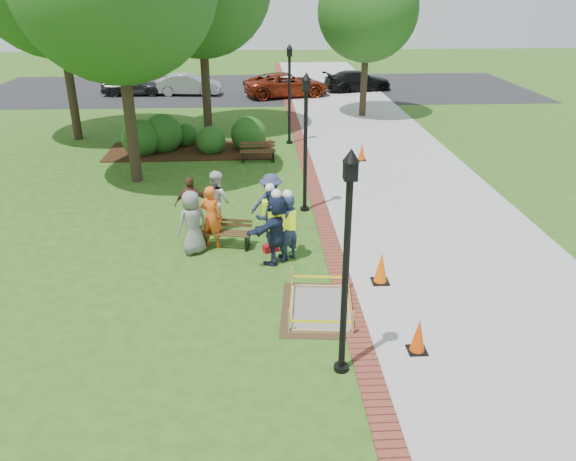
{
  "coord_description": "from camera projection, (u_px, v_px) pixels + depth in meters",
  "views": [
    {
      "loc": [
        -0.24,
        -11.45,
        6.65
      ],
      "look_at": [
        0.5,
        1.2,
        1.0
      ],
      "focal_mm": 35.0,
      "sensor_mm": 36.0,
      "label": 1
    }
  ],
  "objects": [
    {
      "name": "sidewalk",
      "position": [
        387.0,
        161.0,
        22.54
      ],
      "size": [
        6.0,
        60.0,
        0.02
      ],
      "primitive_type": "cube",
      "color": "#9E9E99",
      "rests_on": "ground"
    },
    {
      "name": "mulch_bed",
      "position": [
        192.0,
        151.0,
        23.93
      ],
      "size": [
        7.0,
        3.0,
        0.05
      ],
      "primitive_type": "cube",
      "color": "#381E0F",
      "rests_on": "ground"
    },
    {
      "name": "casual_person_d",
      "position": [
        192.0,
        204.0,
        16.05
      ],
      "size": [
        0.54,
        0.37,
        1.61
      ],
      "color": "brown",
      "rests_on": "ground"
    },
    {
      "name": "shrub_a",
      "position": [
        143.0,
        154.0,
        23.52
      ],
      "size": [
        1.57,
        1.57,
        1.57
      ],
      "primitive_type": "sphere",
      "color": "#1C4E16",
      "rests_on": "ground"
    },
    {
      "name": "brick_edging",
      "position": [
        306.0,
        163.0,
        22.36
      ],
      "size": [
        0.5,
        60.0,
        0.03
      ],
      "primitive_type": "cube",
      "color": "maroon",
      "rests_on": "ground"
    },
    {
      "name": "hivis_worker_c",
      "position": [
        270.0,
        215.0,
        15.02
      ],
      "size": [
        0.59,
        0.45,
        1.81
      ],
      "color": "#18233F",
      "rests_on": "ground"
    },
    {
      "name": "bench_near",
      "position": [
        226.0,
        239.0,
        15.23
      ],
      "size": [
        1.45,
        0.72,
        0.75
      ],
      "color": "brown",
      "rests_on": "ground"
    },
    {
      "name": "bench_far",
      "position": [
        258.0,
        156.0,
        22.46
      ],
      "size": [
        1.42,
        0.51,
        0.76
      ],
      "color": "#502C1B",
      "rests_on": "ground"
    },
    {
      "name": "cone_far",
      "position": [
        362.0,
        152.0,
        22.52
      ],
      "size": [
        0.36,
        0.36,
        0.72
      ],
      "color": "black",
      "rests_on": "ground"
    },
    {
      "name": "ground",
      "position": [
        270.0,
        291.0,
        13.16
      ],
      "size": [
        100.0,
        100.0,
        0.0
      ],
      "primitive_type": "plane",
      "color": "#285116",
      "rests_on": "ground"
    },
    {
      "name": "lamp_mid",
      "position": [
        306.0,
        133.0,
        16.77
      ],
      "size": [
        0.28,
        0.28,
        4.26
      ],
      "color": "black",
      "rests_on": "ground"
    },
    {
      "name": "parking_lot",
      "position": [
        258.0,
        89.0,
        37.77
      ],
      "size": [
        36.0,
        12.0,
        0.01
      ],
      "primitive_type": "cube",
      "color": "black",
      "rests_on": "ground"
    },
    {
      "name": "hivis_worker_a",
      "position": [
        277.0,
        227.0,
        14.13
      ],
      "size": [
        0.68,
        0.68,
        1.99
      ],
      "color": "#1C2649",
      "rests_on": "ground"
    },
    {
      "name": "casual_person_a",
      "position": [
        192.0,
        223.0,
        14.67
      ],
      "size": [
        0.66,
        0.61,
        1.73
      ],
      "color": "gray",
      "rests_on": "ground"
    },
    {
      "name": "casual_person_c",
      "position": [
        217.0,
        201.0,
        16.06
      ],
      "size": [
        0.64,
        0.67,
        1.78
      ],
      "color": "silver",
      "rests_on": "ground"
    },
    {
      "name": "cone_back",
      "position": [
        381.0,
        269.0,
        13.35
      ],
      "size": [
        0.41,
        0.41,
        0.8
      ],
      "color": "black",
      "rests_on": "ground"
    },
    {
      "name": "casual_person_b",
      "position": [
        211.0,
        217.0,
        15.02
      ],
      "size": [
        0.65,
        0.55,
        1.74
      ],
      "color": "#F45B1C",
      "rests_on": "ground"
    },
    {
      "name": "shrub_d",
      "position": [
        249.0,
        149.0,
        24.21
      ],
      "size": [
        1.53,
        1.53,
        1.53
      ],
      "primitive_type": "sphere",
      "color": "#1C4E16",
      "rests_on": "ground"
    },
    {
      "name": "cone_front",
      "position": [
        418.0,
        337.0,
        10.85
      ],
      "size": [
        0.37,
        0.37,
        0.74
      ],
      "color": "black",
      "rests_on": "ground"
    },
    {
      "name": "lamp_near",
      "position": [
        347.0,
        251.0,
        9.48
      ],
      "size": [
        0.28,
        0.28,
        4.26
      ],
      "color": "black",
      "rests_on": "ground"
    },
    {
      "name": "wet_concrete_pad",
      "position": [
        320.0,
        300.0,
        12.32
      ],
      "size": [
        1.92,
        2.46,
        0.55
      ],
      "color": "#47331E",
      "rests_on": "ground"
    },
    {
      "name": "shrub_e",
      "position": [
        186.0,
        145.0,
        24.75
      ],
      "size": [
        1.05,
        1.05,
        1.05
      ],
      "primitive_type": "sphere",
      "color": "#1C4E16",
      "rests_on": "ground"
    },
    {
      "name": "toolbox",
      "position": [
        271.0,
        248.0,
        15.03
      ],
      "size": [
        0.45,
        0.35,
        0.2
      ],
      "primitive_type": "cube",
      "rotation": [
        0.0,
        0.0,
        0.39
      ],
      "color": "maroon",
      "rests_on": "ground"
    },
    {
      "name": "parked_car_d",
      "position": [
        357.0,
        91.0,
        37.02
      ],
      "size": [
        2.83,
        4.63,
        1.41
      ],
      "primitive_type": "imported",
      "rotation": [
        0.0,
        0.0,
        1.81
      ],
      "color": "black",
      "rests_on": "ground"
    },
    {
      "name": "lamp_far",
      "position": [
        289.0,
        87.0,
        24.07
      ],
      "size": [
        0.28,
        0.28,
        4.26
      ],
      "color": "black",
      "rests_on": "ground"
    },
    {
      "name": "casual_person_e",
      "position": [
        271.0,
        203.0,
        15.92
      ],
      "size": [
        0.57,
        0.37,
        1.74
      ],
      "color": "#313857",
      "rests_on": "ground"
    },
    {
      "name": "parked_car_a",
      "position": [
        134.0,
        95.0,
        35.62
      ],
      "size": [
        1.94,
        4.43,
        1.44
      ],
      "primitive_type": "imported",
      "rotation": [
        0.0,
        0.0,
        1.57
      ],
      "color": "#242426",
      "rests_on": "ground"
    },
    {
      "name": "shrub_b",
      "position": [
        164.0,
        150.0,
        24.04
      ],
      "size": [
        1.68,
        1.68,
        1.68
      ],
      "primitive_type": "sphere",
      "color": "#1C4E16",
      "rests_on": "ground"
    },
    {
      "name": "tree_right",
      "position": [
        368.0,
        10.0,
        28.06
      ],
      "size": [
        5.07,
        5.07,
        7.84
      ],
      "color": "#3D2D1E",
      "rests_on": "ground"
    },
    {
      "name": "shrub_c",
      "position": [
        212.0,
        153.0,
        23.72
      ],
      "size": [
        1.21,
        1.21,
        1.21
      ],
      "primitive_type": "sphere",
      "color": "#1C4E16",
      "rests_on": "ground"
    },
    {
      "name": "parked_car_c",
      "position": [
        287.0,
        96.0,
        35.21
      ],
      "size": [
        3.2,
        5.24,
        1.59
      ],
      "primitive_type": "imported",
      "rotation": [
        0.0,
        0.0,
        1.81
      ],
      "color": "maroon",
      "rests_on": "ground"
    },
    {
      "name": "parked_car_b",
      "position": [
        190.0,
        95.0,
        35.63
      ],
      "size": [
        2.28,
        4.53,
        1.43
      ],
      "primitive_type": "imported",
      "rotation": [
        0.0,
        0.0,
        1.48
      ],
      "color": "#97979C",
      "rests_on": "ground"
    },
    {
      "name": "hivis_worker_b",
      "position": [
        287.0,
        226.0,
        14.24
      ],
      "size": [
        0.68,
        0.64,
        1.94
      ],
      "color": "#152438",
      "rests_on": "ground"
    }
  ]
}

